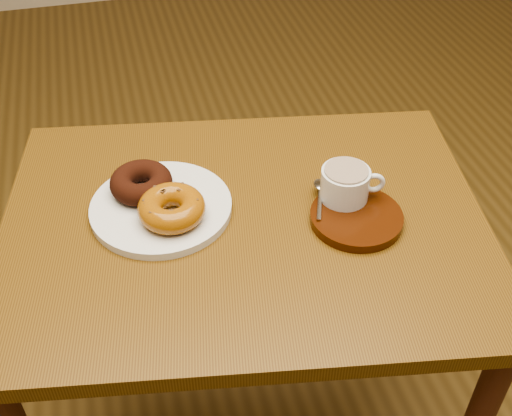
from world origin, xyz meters
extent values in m
cube|color=brown|center=(-0.27, 0.24, 0.74)|extent=(0.89, 0.73, 0.03)
cylinder|color=#411F12|center=(-0.58, 0.56, 0.36)|extent=(0.04, 0.04, 0.72)
cylinder|color=#411F12|center=(0.13, 0.44, 0.36)|extent=(0.04, 0.04, 0.72)
cylinder|color=silver|center=(-0.40, 0.30, 0.76)|extent=(0.25, 0.25, 0.01)
torus|color=black|center=(-0.42, 0.34, 0.79)|extent=(0.14, 0.14, 0.04)
torus|color=#975710|center=(-0.38, 0.26, 0.79)|extent=(0.12, 0.12, 0.04)
cube|color=#462C17|center=(-0.35, 0.26, 0.80)|extent=(0.01, 0.00, 0.00)
cube|color=#462C17|center=(-0.35, 0.27, 0.80)|extent=(0.01, 0.01, 0.00)
cube|color=#462C17|center=(-0.36, 0.28, 0.80)|extent=(0.01, 0.01, 0.00)
cube|color=#462C17|center=(-0.37, 0.29, 0.80)|extent=(0.01, 0.01, 0.00)
cube|color=#462C17|center=(-0.38, 0.29, 0.80)|extent=(0.01, 0.01, 0.00)
cube|color=#462C17|center=(-0.39, 0.29, 0.80)|extent=(0.01, 0.01, 0.00)
cube|color=#462C17|center=(-0.41, 0.29, 0.80)|extent=(0.01, 0.01, 0.00)
cube|color=#462C17|center=(-0.41, 0.28, 0.80)|extent=(0.01, 0.01, 0.00)
cube|color=#462C17|center=(-0.42, 0.26, 0.80)|extent=(0.01, 0.01, 0.00)
cube|color=#462C17|center=(-0.42, 0.25, 0.80)|extent=(0.01, 0.01, 0.00)
cube|color=#462C17|center=(-0.41, 0.24, 0.80)|extent=(0.01, 0.01, 0.00)
cube|color=#462C17|center=(-0.41, 0.23, 0.80)|extent=(0.01, 0.01, 0.00)
cube|color=#462C17|center=(-0.39, 0.22, 0.80)|extent=(0.01, 0.01, 0.00)
cube|color=#462C17|center=(-0.38, 0.22, 0.80)|extent=(0.01, 0.01, 0.00)
cube|color=#462C17|center=(-0.37, 0.23, 0.80)|extent=(0.01, 0.01, 0.00)
cube|color=#462C17|center=(-0.36, 0.23, 0.80)|extent=(0.01, 0.01, 0.00)
cube|color=#462C17|center=(-0.35, 0.25, 0.80)|extent=(0.01, 0.01, 0.00)
cylinder|color=#351507|center=(-0.09, 0.19, 0.76)|extent=(0.18, 0.18, 0.02)
cylinder|color=silver|center=(-0.10, 0.24, 0.80)|extent=(0.08, 0.08, 0.05)
cylinder|color=#53311C|center=(-0.10, 0.24, 0.82)|extent=(0.07, 0.07, 0.00)
torus|color=silver|center=(-0.05, 0.22, 0.80)|extent=(0.04, 0.02, 0.04)
ellipsoid|color=silver|center=(-0.13, 0.27, 0.77)|extent=(0.02, 0.03, 0.01)
cube|color=silver|center=(-0.14, 0.23, 0.77)|extent=(0.04, 0.08, 0.00)
camera|label=1|loc=(-0.44, -0.53, 1.47)|focal=45.00mm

